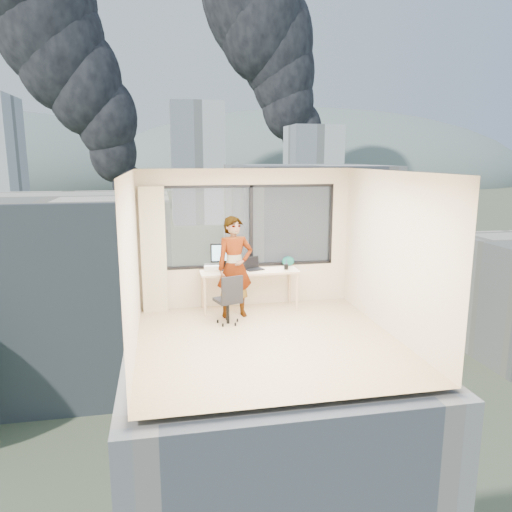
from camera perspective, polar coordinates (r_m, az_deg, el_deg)
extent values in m
cube|color=#D2B888|center=(7.70, 1.45, -9.90)|extent=(4.00, 4.00, 0.01)
cube|color=white|center=(7.17, 1.56, 9.83)|extent=(4.00, 4.00, 0.01)
cube|color=beige|center=(5.45, 6.10, -4.67)|extent=(4.00, 0.01, 2.60)
cube|color=beige|center=(7.17, -14.31, -1.01)|extent=(0.01, 4.00, 2.60)
cube|color=beige|center=(7.99, 15.64, 0.20)|extent=(0.01, 4.00, 2.60)
cube|color=beige|center=(9.03, -11.87, 0.68)|extent=(0.45, 0.14, 2.30)
cube|color=#C9AE87|center=(9.12, -0.80, -3.96)|extent=(1.80, 0.60, 0.75)
imported|color=#2D2D33|center=(8.61, -2.50, -1.31)|extent=(0.72, 0.53, 1.80)
cube|color=white|center=(9.14, -4.98, -1.27)|extent=(0.37, 0.33, 0.08)
cube|color=black|center=(8.90, -3.06, -1.83)|extent=(0.12, 0.08, 0.01)
cylinder|color=black|center=(9.10, 3.54, -1.25)|extent=(0.08, 0.08, 0.10)
ellipsoid|color=#0B4341|center=(9.38, 3.77, -0.61)|extent=(0.25, 0.14, 0.18)
cube|color=#515B3D|center=(128.11, -10.31, 3.84)|extent=(400.00, 400.00, 0.04)
cube|color=beige|center=(38.99, -21.74, -3.86)|extent=(16.00, 12.00, 14.00)
cube|color=beige|center=(47.81, 5.60, 0.88)|extent=(14.00, 13.00, 16.00)
cube|color=silver|center=(127.36, -6.89, 10.67)|extent=(13.00, 13.00, 30.00)
cube|color=silver|center=(154.24, 6.60, 10.07)|extent=(15.00, 15.00, 26.00)
ellipsoid|color=slate|center=(342.81, 6.24, 8.69)|extent=(300.00, 220.00, 96.00)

